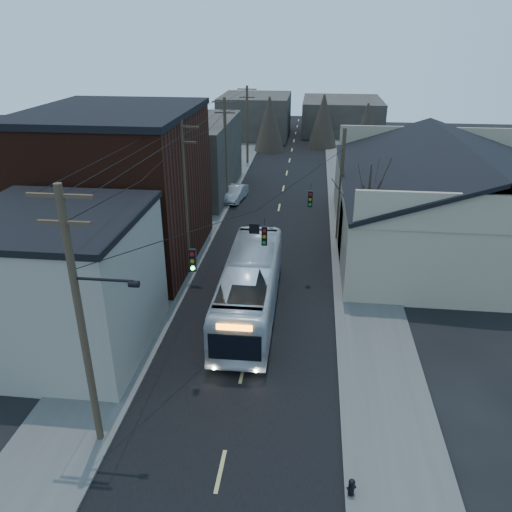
# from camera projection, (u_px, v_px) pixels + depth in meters

# --- Properties ---
(road_surface) EXTENTS (9.00, 110.00, 0.02)m
(road_surface) POSITION_uv_depth(u_px,v_px,m) (277.00, 215.00, 43.68)
(road_surface) COLOR black
(road_surface) RESTS_ON ground
(sidewalk_left) EXTENTS (4.00, 110.00, 0.12)m
(sidewalk_left) POSITION_uv_depth(u_px,v_px,m) (205.00, 212.00, 44.33)
(sidewalk_left) COLOR #474744
(sidewalk_left) RESTS_ON ground
(sidewalk_right) EXTENTS (4.00, 110.00, 0.12)m
(sidewalk_right) POSITION_uv_depth(u_px,v_px,m) (353.00, 217.00, 42.98)
(sidewalk_right) COLOR #474744
(sidewalk_right) RESTS_ON ground
(building_clapboard) EXTENTS (8.00, 8.00, 7.00)m
(building_clapboard) POSITION_uv_depth(u_px,v_px,m) (61.00, 286.00, 24.18)
(building_clapboard) COLOR gray
(building_clapboard) RESTS_ON ground
(building_brick) EXTENTS (10.00, 12.00, 10.00)m
(building_brick) POSITION_uv_depth(u_px,v_px,m) (120.00, 189.00, 33.60)
(building_brick) COLOR black
(building_brick) RESTS_ON ground
(building_left_far) EXTENTS (9.00, 14.00, 7.00)m
(building_left_far) POSITION_uv_depth(u_px,v_px,m) (186.00, 157.00, 48.64)
(building_left_far) COLOR #2F2925
(building_left_far) RESTS_ON ground
(warehouse) EXTENTS (16.16, 20.60, 7.73)m
(warehouse) POSITION_uv_depth(u_px,v_px,m) (449.00, 210.00, 36.69)
(warehouse) COLOR gray
(warehouse) RESTS_ON ground
(building_far_left) EXTENTS (10.00, 12.00, 6.00)m
(building_far_left) POSITION_uv_depth(u_px,v_px,m) (255.00, 116.00, 74.69)
(building_far_left) COLOR #2F2925
(building_far_left) RESTS_ON ground
(building_far_right) EXTENTS (12.00, 14.00, 5.00)m
(building_far_right) POSITION_uv_depth(u_px,v_px,m) (341.00, 116.00, 78.07)
(building_far_right) COLOR #2F2925
(building_far_right) RESTS_ON ground
(bare_tree) EXTENTS (0.40, 0.40, 7.20)m
(bare_tree) POSITION_uv_depth(u_px,v_px,m) (366.00, 219.00, 32.47)
(bare_tree) COLOR black
(bare_tree) RESTS_ON ground
(utility_lines) EXTENTS (11.24, 45.28, 10.50)m
(utility_lines) POSITION_uv_depth(u_px,v_px,m) (230.00, 177.00, 36.65)
(utility_lines) COLOR #382B1E
(utility_lines) RESTS_ON ground
(bus) EXTENTS (2.94, 12.09, 3.36)m
(bus) POSITION_uv_depth(u_px,v_px,m) (250.00, 287.00, 27.93)
(bus) COLOR silver
(bus) RESTS_ON ground
(parked_car) EXTENTS (2.04, 4.40, 1.40)m
(parked_car) POSITION_uv_depth(u_px,v_px,m) (235.00, 193.00, 47.12)
(parked_car) COLOR #979A9E
(parked_car) RESTS_ON ground
(fire_hydrant) EXTENTS (0.33, 0.24, 0.69)m
(fire_hydrant) POSITION_uv_depth(u_px,v_px,m) (351.00, 487.00, 17.18)
(fire_hydrant) COLOR black
(fire_hydrant) RESTS_ON sidewalk_right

